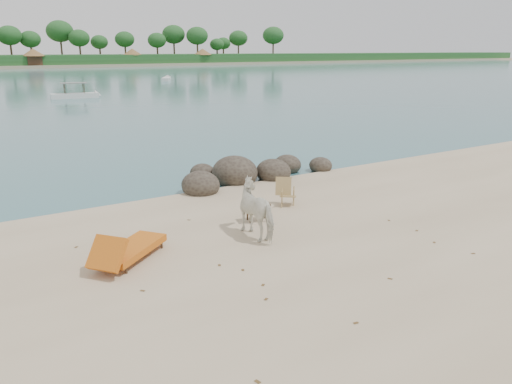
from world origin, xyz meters
The scene contains 8 objects.
boulders centered at (3.06, 6.54, 0.23)m, with size 6.46×3.03×1.21m.
cow centered at (0.47, 1.47, 0.69)m, with size 0.75×1.64×1.38m, color white.
side_table centered at (1.00, 2.40, 0.25)m, with size 0.62×0.40×0.50m, color #332514, non-canonical shape.
lounge_chair centered at (-2.75, 1.73, 0.34)m, with size 2.27×0.79×0.68m, color #C76C17, non-canonical shape.
deck_chair centered at (2.53, 3.14, 0.41)m, with size 0.52×0.58×0.82m, color tan, non-canonical shape.
boat_mid centered at (5.08, 42.57, 1.21)m, with size 4.94×1.11×2.42m, color silver, non-canonical shape.
boat_far centered at (23.38, 64.37, 0.28)m, with size 4.82×1.08×0.56m, color silver, non-canonical shape.
dead_leaves centered at (-0.12, -0.15, 0.01)m, with size 7.94×7.04×0.00m.
Camera 1 is at (-5.88, -8.60, 4.59)m, focal length 35.00 mm.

